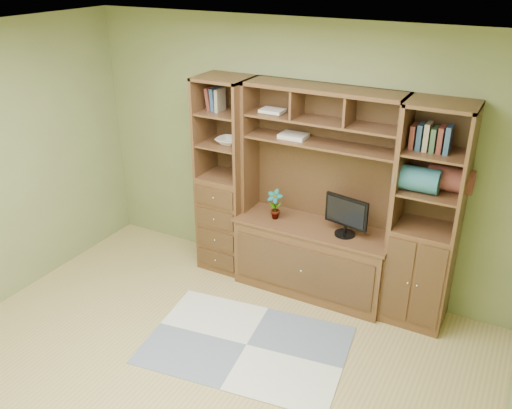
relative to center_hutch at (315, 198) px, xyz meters
The scene contains 11 objects.
room 1.79m from the center_hutch, 100.80° to the right, with size 4.60×4.10×2.64m.
center_hutch is the anchor object (origin of this frame).
left_tower 1.00m from the center_hutch, behind, with size 0.50×0.45×2.05m, color #55351D.
right_tower 1.03m from the center_hutch, ahead, with size 0.55×0.45×2.05m, color #55351D.
rug 1.48m from the center_hutch, 97.92° to the right, with size 1.70×1.14×0.01m, color #A5AAAB.
monitor 0.33m from the center_hutch, ahead, with size 0.43×0.19×0.53m, color black.
orchid 0.42m from the center_hutch, behind, with size 0.16×0.11×0.30m, color #994233.
magazines 0.61m from the center_hutch, 161.96° to the left, with size 0.25×0.19×0.04m, color beige.
bowl 1.04m from the center_hutch, behind, with size 0.24×0.24×0.06m, color white.
blanket_teal 0.98m from the center_hutch, ahead, with size 0.36×0.21×0.21m, color #275D68.
blanket_red 1.22m from the center_hutch, ahead, with size 0.37×0.21×0.21m, color brown.
Camera 1 is at (2.03, -2.59, 3.12)m, focal length 38.00 mm.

